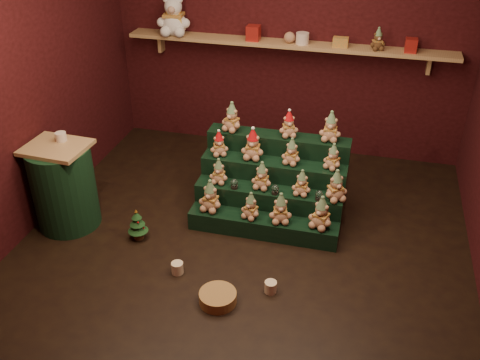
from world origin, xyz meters
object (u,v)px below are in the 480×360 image
(mini_christmas_tree, at_px, (137,224))
(mug_right, at_px, (271,287))
(white_bear, at_px, (173,11))
(riser_tier_front, at_px, (263,226))
(snow_globe_c, at_px, (319,195))
(brown_bear, at_px, (378,39))
(side_table, at_px, (64,186))
(snow_globe_b, at_px, (275,189))
(snow_globe_a, at_px, (234,184))
(wicker_basket, at_px, (218,297))
(mug_left, at_px, (177,268))

(mini_christmas_tree, bearing_deg, mug_right, -16.65)
(white_bear, bearing_deg, riser_tier_front, -56.97)
(snow_globe_c, distance_m, brown_bear, 1.86)
(mug_right, height_order, white_bear, white_bear)
(side_table, height_order, white_bear, white_bear)
(mini_christmas_tree, xyz_separation_m, white_bear, (-0.32, 2.03, 1.43))
(snow_globe_b, height_order, side_table, side_table)
(mini_christmas_tree, distance_m, mug_right, 1.39)
(snow_globe_a, bearing_deg, snow_globe_b, -0.00)
(riser_tier_front, bearing_deg, brown_bear, 64.19)
(white_bear, bearing_deg, mini_christmas_tree, -88.22)
(mini_christmas_tree, height_order, brown_bear, brown_bear)
(side_table, height_order, wicker_basket, side_table)
(brown_bear, bearing_deg, mug_right, -126.55)
(snow_globe_c, distance_m, mug_left, 1.42)
(snow_globe_c, relative_size, side_table, 0.11)
(riser_tier_front, relative_size, snow_globe_a, 14.72)
(mug_left, xyz_separation_m, white_bear, (-0.84, 2.40, 1.53))
(brown_bear, bearing_deg, snow_globe_b, -139.00)
(snow_globe_b, bearing_deg, snow_globe_c, 0.00)
(mug_right, distance_m, brown_bear, 2.85)
(side_table, relative_size, mug_left, 8.19)
(snow_globe_b, relative_size, wicker_basket, 0.31)
(snow_globe_a, relative_size, side_table, 0.11)
(brown_bear, bearing_deg, snow_globe_a, -149.74)
(riser_tier_front, xyz_separation_m, white_bear, (-1.42, 1.68, 1.50))
(mug_left, xyz_separation_m, mug_right, (0.81, -0.03, -0.00))
(snow_globe_b, bearing_deg, wicker_basket, -101.18)
(wicker_basket, bearing_deg, mug_left, 149.77)
(snow_globe_c, xyz_separation_m, white_bear, (-1.90, 1.52, 1.18))
(mug_left, distance_m, wicker_basket, 0.50)
(snow_globe_a, distance_m, snow_globe_c, 0.80)
(brown_bear, bearing_deg, side_table, -166.52)
(riser_tier_front, distance_m, brown_bear, 2.30)
(snow_globe_a, xyz_separation_m, snow_globe_b, (0.39, -0.00, -0.00))
(mini_christmas_tree, xyz_separation_m, mug_right, (1.33, -0.40, -0.10))
(riser_tier_front, xyz_separation_m, snow_globe_b, (0.07, 0.16, 0.32))
(white_bear, height_order, brown_bear, white_bear)
(side_table, bearing_deg, wicker_basket, -19.00)
(mug_right, height_order, brown_bear, brown_bear)
(riser_tier_front, relative_size, snow_globe_b, 14.95)
(snow_globe_c, distance_m, white_bear, 2.70)
(snow_globe_b, xyz_separation_m, side_table, (-1.91, -0.45, 0.01))
(snow_globe_b, relative_size, mug_left, 0.92)
(riser_tier_front, height_order, mug_right, riser_tier_front)
(wicker_basket, distance_m, white_bear, 3.32)
(side_table, distance_m, brown_bear, 3.46)
(mini_christmas_tree, xyz_separation_m, brown_bear, (1.91, 2.03, 1.28))
(mug_left, bearing_deg, riser_tier_front, 50.99)
(snow_globe_b, distance_m, mug_left, 1.15)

